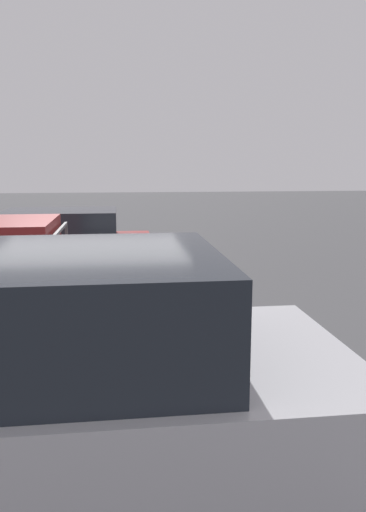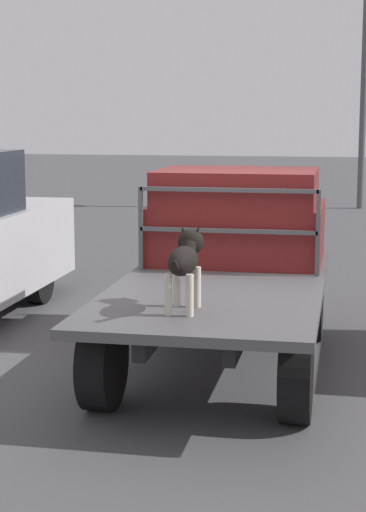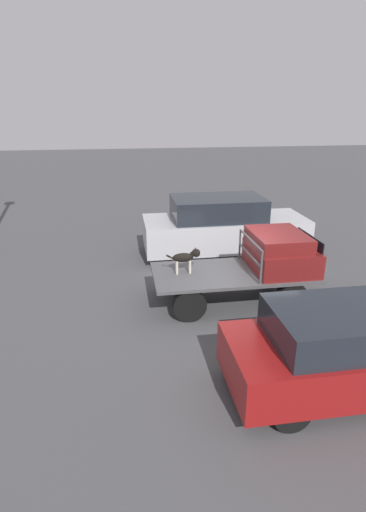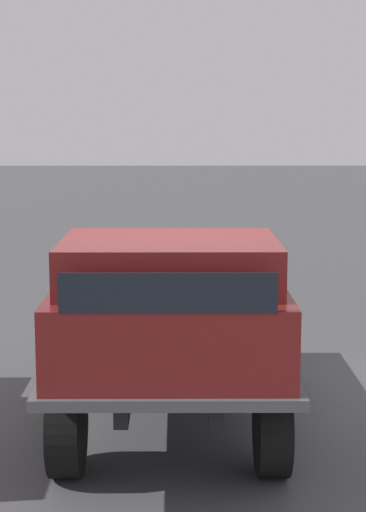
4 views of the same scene
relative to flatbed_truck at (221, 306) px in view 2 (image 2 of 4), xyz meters
name	(u,v)px [view 2 (image 2 of 4)]	position (x,y,z in m)	size (l,w,h in m)	color
ground_plane	(220,369)	(0.00, 0.00, -0.61)	(80.00, 80.00, 0.00)	#474749
flatbed_truck	(221,306)	(0.00, 0.00, 0.00)	(4.03, 1.87, 0.84)	black
truck_cab	(238,217)	(1.18, 0.00, 0.69)	(1.50, 1.75, 0.95)	maroon
truck_headboard	(228,217)	(0.40, 0.00, 0.78)	(0.04, 1.75, 0.82)	#4C4C4F
dog	(185,258)	(-1.17, 0.11, 0.64)	(0.89, 0.23, 0.64)	beige
light_pole_far	(366,14)	(14.21, -1.42, 4.14)	(0.57, 0.57, 6.47)	#4C4C51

